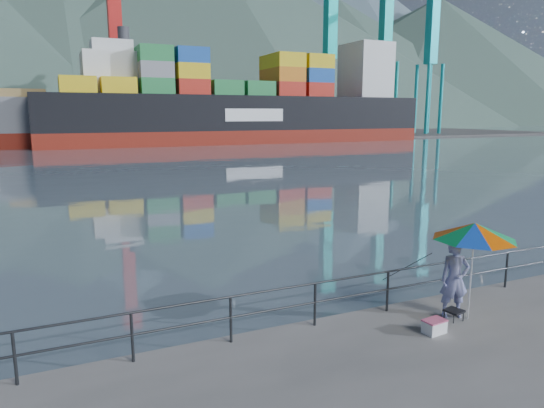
{
  "coord_description": "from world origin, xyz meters",
  "views": [
    {
      "loc": [
        -6.08,
        -7.3,
        4.72
      ],
      "look_at": [
        -0.14,
        6.0,
        2.0
      ],
      "focal_mm": 32.0,
      "sensor_mm": 36.0,
      "label": 1
    }
  ],
  "objects_px": {
    "beach_umbrella": "(474,231)",
    "cooler_bag": "(434,327)",
    "container_ship": "(252,107)",
    "fisherman": "(455,279)"
  },
  "relations": [
    {
      "from": "fisherman",
      "to": "beach_umbrella",
      "type": "height_order",
      "value": "beach_umbrella"
    },
    {
      "from": "fisherman",
      "to": "container_ship",
      "type": "relative_size",
      "value": 0.03
    },
    {
      "from": "beach_umbrella",
      "to": "container_ship",
      "type": "height_order",
      "value": "container_ship"
    },
    {
      "from": "cooler_bag",
      "to": "beach_umbrella",
      "type": "bearing_deg",
      "value": 5.83
    },
    {
      "from": "beach_umbrella",
      "to": "cooler_bag",
      "type": "relative_size",
      "value": 5.14
    },
    {
      "from": "cooler_bag",
      "to": "container_ship",
      "type": "height_order",
      "value": "container_ship"
    },
    {
      "from": "fisherman",
      "to": "cooler_bag",
      "type": "xyz_separation_m",
      "value": [
        -1.02,
        -0.52,
        -0.78
      ]
    },
    {
      "from": "cooler_bag",
      "to": "container_ship",
      "type": "relative_size",
      "value": 0.01
    },
    {
      "from": "container_ship",
      "to": "cooler_bag",
      "type": "bearing_deg",
      "value": -108.73
    },
    {
      "from": "beach_umbrella",
      "to": "container_ship",
      "type": "bearing_deg",
      "value": 72.12
    }
  ]
}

